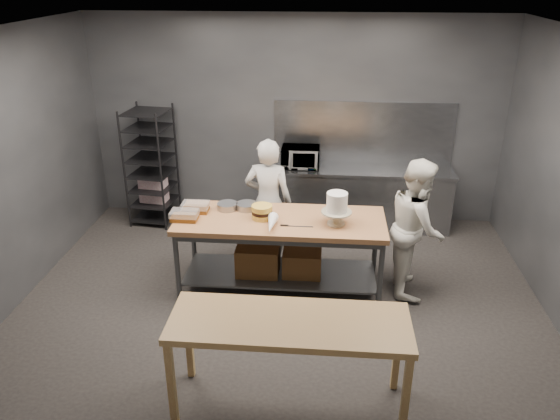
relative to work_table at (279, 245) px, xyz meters
The scene contains 16 objects.
ground 0.67m from the work_table, 82.86° to the right, with size 6.00×6.00×0.00m, color black.
back_wall 2.35m from the work_table, 88.86° to the left, with size 6.00×0.04×3.00m, color #4C4F54.
work_table is the anchor object (origin of this frame).
near_counter 1.95m from the work_table, 82.31° to the right, with size 2.00×0.70×0.90m.
back_counter 2.12m from the work_table, 60.43° to the left, with size 2.60×0.60×0.90m.
splashback_panel 2.50m from the work_table, 64.00° to the left, with size 2.60×0.02×0.90m, color slate.
speed_rack 2.71m from the work_table, 139.32° to the left, with size 0.67×0.71×1.75m.
chef_behind 0.76m from the work_table, 105.90° to the left, with size 0.60×0.40×1.65m, color silver.
chef_right 1.61m from the work_table, ahead, with size 0.79×0.62×1.63m, color white.
microwave 1.90m from the work_table, 85.41° to the left, with size 0.54×0.37×0.30m, color black.
frosted_cake_stand 0.88m from the work_table, ahead, with size 0.34×0.34×0.38m.
layer_cake 0.47m from the work_table, behind, with size 0.24×0.24×0.16m.
cake_pans 0.68m from the work_table, 156.38° to the left, with size 0.48×0.27×0.07m.
piping_bag 0.50m from the work_table, 101.89° to the right, with size 0.12×0.12×0.38m, color white.
offset_spatula 0.43m from the work_table, 48.60° to the right, with size 0.36×0.02×0.02m.
pastry_clamshells 1.11m from the work_table, behind, with size 0.38×0.45×0.11m.
Camera 1 is at (0.46, -5.29, 3.57)m, focal length 35.00 mm.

